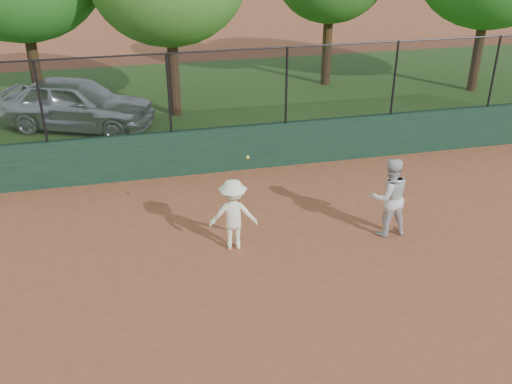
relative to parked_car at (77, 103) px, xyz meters
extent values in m
plane|color=brown|center=(3.05, -10.26, -0.81)|extent=(80.00, 80.00, 0.00)
cube|color=#183624|center=(3.05, -4.26, -0.21)|extent=(26.00, 0.20, 1.20)
cube|color=#274E18|center=(3.05, 1.74, -0.81)|extent=(36.00, 12.00, 0.01)
imported|color=silver|center=(0.00, 0.00, 0.00)|extent=(5.15, 3.68, 1.63)
imported|color=silver|center=(6.66, -8.28, 0.05)|extent=(0.85, 0.67, 1.73)
imported|color=white|center=(3.38, -8.08, -0.06)|extent=(1.06, 0.72, 1.51)
sphere|color=#CBE132|center=(3.61, -8.42, 1.31)|extent=(0.06, 0.06, 0.06)
cube|color=black|center=(3.05, -4.26, 1.39)|extent=(26.00, 0.02, 2.00)
cylinder|color=black|center=(3.05, -4.26, 2.37)|extent=(26.00, 0.04, 0.04)
cylinder|color=black|center=(-0.45, -4.26, 1.39)|extent=(0.06, 0.06, 2.00)
cylinder|color=black|center=(2.55, -4.26, 1.39)|extent=(0.06, 0.06, 2.00)
cylinder|color=black|center=(5.55, -4.26, 1.39)|extent=(0.06, 0.06, 2.00)
cylinder|color=black|center=(8.55, -4.26, 1.39)|extent=(0.06, 0.06, 2.00)
cylinder|color=black|center=(11.55, -4.26, 1.39)|extent=(0.06, 0.06, 2.00)
cylinder|color=#3B2814|center=(-1.32, 2.01, 0.49)|extent=(0.36, 0.36, 2.61)
cylinder|color=#4B2F1A|center=(3.14, 0.62, 0.45)|extent=(0.36, 0.36, 2.52)
cylinder|color=#422A16|center=(9.29, 3.01, 0.46)|extent=(0.36, 0.36, 2.54)
cylinder|color=#432D18|center=(14.46, 0.89, 0.46)|extent=(0.36, 0.36, 2.54)
camera|label=1|loc=(1.51, -17.95, 5.48)|focal=40.00mm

